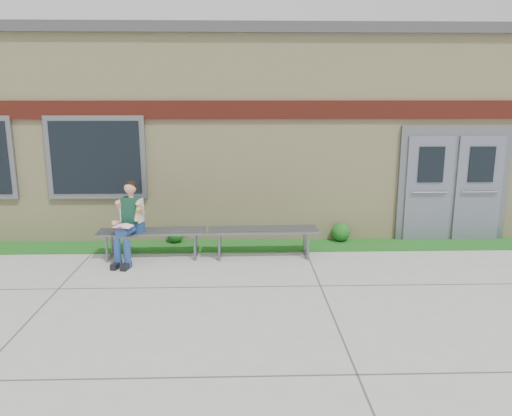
{
  "coord_description": "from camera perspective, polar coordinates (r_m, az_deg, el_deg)",
  "views": [
    {
      "loc": [
        -0.21,
        -6.69,
        2.88
      ],
      "look_at": [
        0.04,
        1.7,
        0.97
      ],
      "focal_mm": 35.0,
      "sensor_mm": 36.0,
      "label": 1
    }
  ],
  "objects": [
    {
      "name": "school_building",
      "position": [
        12.7,
        -0.77,
        9.31
      ],
      "size": [
        16.2,
        6.22,
        4.2
      ],
      "color": "beige",
      "rests_on": "ground"
    },
    {
      "name": "ground",
      "position": [
        7.29,
        0.08,
        -10.46
      ],
      "size": [
        80.0,
        80.0,
        0.0
      ],
      "primitive_type": "plane",
      "color": "#9E9E99",
      "rests_on": "ground"
    },
    {
      "name": "bench_left",
      "position": [
        9.19,
        -11.78,
        -3.22
      ],
      "size": [
        1.94,
        0.61,
        0.5
      ],
      "rotation": [
        0.0,
        0.0,
        0.04
      ],
      "color": "slate",
      "rests_on": "ground"
    },
    {
      "name": "shrub_east",
      "position": [
        10.11,
        9.68,
        -2.72
      ],
      "size": [
        0.37,
        0.37,
        0.37
      ],
      "primitive_type": "sphere",
      "color": "#154E16",
      "rests_on": "grass_strip"
    },
    {
      "name": "grass_strip",
      "position": [
        9.73,
        -0.4,
        -4.34
      ],
      "size": [
        16.0,
        0.8,
        0.02
      ],
      "primitive_type": "cube",
      "color": "#154E16",
      "rests_on": "ground"
    },
    {
      "name": "shrub_mid",
      "position": [
        10.0,
        -9.2,
        -3.04
      ],
      "size": [
        0.31,
        0.31,
        0.31
      ],
      "primitive_type": "sphere",
      "color": "#154E16",
      "rests_on": "grass_strip"
    },
    {
      "name": "girl",
      "position": [
        8.96,
        -14.32,
        -1.32
      ],
      "size": [
        0.52,
        0.88,
        1.43
      ],
      "rotation": [
        0.0,
        0.0,
        -0.24
      ],
      "color": "navy",
      "rests_on": "ground"
    },
    {
      "name": "bench_right",
      "position": [
        9.05,
        0.8,
        -3.12
      ],
      "size": [
        1.98,
        0.58,
        0.51
      ],
      "rotation": [
        0.0,
        0.0,
        0.01
      ],
      "color": "slate",
      "rests_on": "ground"
    }
  ]
}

